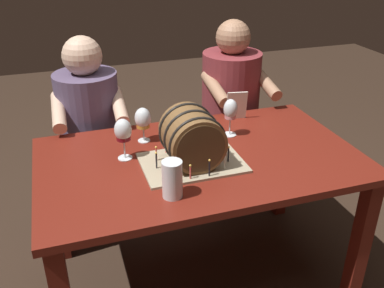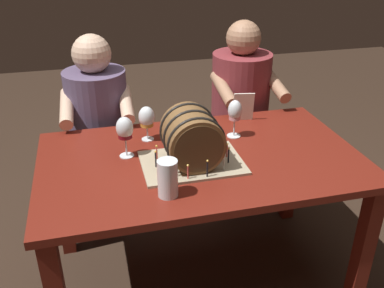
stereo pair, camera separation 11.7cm
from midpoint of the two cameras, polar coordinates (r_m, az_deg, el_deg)
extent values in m
plane|color=#332319|center=(2.41, -0.54, -16.97)|extent=(8.00, 8.00, 0.00)
cube|color=maroon|center=(1.98, -0.62, -2.13)|extent=(1.48, 0.87, 0.03)
cube|color=maroon|center=(2.20, 20.16, -12.16)|extent=(0.07, 0.07, 0.69)
cube|color=maroon|center=(2.43, -18.99, -7.79)|extent=(0.07, 0.07, 0.69)
cube|color=maroon|center=(2.70, 10.78, -2.89)|extent=(0.07, 0.07, 0.69)
cube|color=tan|center=(1.91, -1.76, -2.54)|extent=(0.45, 0.31, 0.01)
cylinder|color=brown|center=(1.85, -1.82, 0.88)|extent=(0.24, 0.24, 0.24)
cylinder|color=#46301B|center=(1.75, -0.69, -0.78)|extent=(0.21, 0.00, 0.21)
cylinder|color=#46301B|center=(1.95, -2.83, 2.36)|extent=(0.21, 0.00, 0.21)
torus|color=black|center=(1.78, -1.08, -0.21)|extent=(0.26, 0.01, 0.26)
torus|color=black|center=(1.85, -1.82, 0.88)|extent=(0.26, 0.01, 0.26)
torus|color=black|center=(1.92, -2.51, 1.89)|extent=(0.26, 0.01, 0.26)
cylinder|color=#D64C47|center=(1.94, 2.84, -0.82)|extent=(0.01, 0.01, 0.06)
sphere|color=#F9C64C|center=(1.92, 2.86, 0.12)|extent=(0.01, 0.01, 0.01)
cylinder|color=#D64C47|center=(1.98, 1.98, -0.26)|extent=(0.01, 0.01, 0.06)
sphere|color=#F9C64C|center=(1.96, 2.00, 0.64)|extent=(0.01, 0.01, 0.01)
cylinder|color=silver|center=(2.01, 0.00, 0.37)|extent=(0.01, 0.01, 0.07)
sphere|color=#F9C64C|center=(1.99, 0.00, 1.37)|extent=(0.01, 0.01, 0.01)
cylinder|color=#D64C47|center=(2.02, -2.11, 0.43)|extent=(0.01, 0.01, 0.07)
sphere|color=#F9C64C|center=(2.00, -2.13, 1.44)|extent=(0.01, 0.01, 0.01)
cylinder|color=black|center=(2.01, -3.51, 0.11)|extent=(0.01, 0.01, 0.06)
sphere|color=#F9C64C|center=(1.99, -3.54, 0.98)|extent=(0.01, 0.01, 0.01)
cylinder|color=#D64C47|center=(1.98, -5.20, -0.40)|extent=(0.01, 0.01, 0.06)
sphere|color=#F9C64C|center=(1.96, -5.24, 0.51)|extent=(0.01, 0.01, 0.01)
cylinder|color=#D64C47|center=(1.91, -6.54, -1.41)|extent=(0.01, 0.01, 0.06)
sphere|color=#F9C64C|center=(1.90, -6.60, -0.47)|extent=(0.01, 0.01, 0.01)
cylinder|color=black|center=(1.85, -6.59, -2.32)|extent=(0.01, 0.01, 0.07)
sphere|color=#F9C64C|center=(1.83, -6.65, -1.22)|extent=(0.01, 0.01, 0.01)
cylinder|color=#D64C47|center=(1.81, -5.75, -3.22)|extent=(0.01, 0.01, 0.06)
sphere|color=#F9C64C|center=(1.79, -5.80, -2.29)|extent=(0.01, 0.01, 0.01)
cylinder|color=#D64C47|center=(1.78, -4.26, -3.65)|extent=(0.01, 0.01, 0.06)
sphere|color=#F9C64C|center=(1.76, -4.30, -2.63)|extent=(0.01, 0.01, 0.01)
cylinder|color=#D64C47|center=(1.77, -2.12, -3.89)|extent=(0.01, 0.01, 0.06)
sphere|color=#F9C64C|center=(1.75, -2.14, -2.93)|extent=(0.01, 0.01, 0.01)
cylinder|color=black|center=(1.78, 0.45, -3.36)|extent=(0.01, 0.01, 0.07)
sphere|color=#F9C64C|center=(1.76, 0.46, -2.23)|extent=(0.01, 0.01, 0.01)
cylinder|color=silver|center=(1.84, 2.58, -2.38)|extent=(0.01, 0.01, 0.07)
sphere|color=#F9C64C|center=(1.82, 2.61, -1.29)|extent=(0.01, 0.01, 0.01)
cylinder|color=black|center=(1.89, 3.11, -1.49)|extent=(0.01, 0.01, 0.06)
sphere|color=#F9C64C|center=(1.88, 3.14, -0.46)|extent=(0.01, 0.01, 0.01)
cylinder|color=white|center=(1.99, -10.58, -1.86)|extent=(0.07, 0.07, 0.00)
cylinder|color=white|center=(1.97, -10.70, -0.69)|extent=(0.01, 0.01, 0.09)
ellipsoid|color=white|center=(1.93, -10.94, 1.83)|extent=(0.08, 0.08, 0.10)
cylinder|color=maroon|center=(1.94, -10.85, 0.92)|extent=(0.06, 0.06, 0.03)
cylinder|color=white|center=(2.18, 3.48, 1.25)|extent=(0.07, 0.07, 0.00)
cylinder|color=white|center=(2.16, 3.51, 2.32)|extent=(0.01, 0.01, 0.09)
ellipsoid|color=white|center=(2.12, 3.58, 4.65)|extent=(0.07, 0.07, 0.10)
cylinder|color=pink|center=(2.13, 3.56, 3.79)|extent=(0.06, 0.06, 0.03)
cylinder|color=white|center=(2.13, -7.98, 0.44)|extent=(0.06, 0.06, 0.00)
cylinder|color=white|center=(2.12, -8.05, 1.29)|extent=(0.01, 0.01, 0.07)
ellipsoid|color=white|center=(2.08, -8.20, 3.42)|extent=(0.08, 0.08, 0.10)
cylinder|color=#C6842D|center=(2.09, -8.14, 2.67)|extent=(0.06, 0.06, 0.04)
cylinder|color=white|center=(1.66, -4.69, -4.74)|extent=(0.08, 0.08, 0.15)
cylinder|color=#C6842D|center=(1.67, -4.67, -5.19)|extent=(0.07, 0.07, 0.12)
cylinder|color=white|center=(1.63, -4.76, -3.17)|extent=(0.07, 0.07, 0.01)
cube|color=silver|center=(2.33, 4.55, 5.13)|extent=(0.11, 0.05, 0.16)
cube|color=#372D40|center=(2.74, -13.67, -5.75)|extent=(0.34, 0.32, 0.45)
cylinder|color=#5B4C6B|center=(2.51, -14.85, 3.52)|extent=(0.36, 0.36, 0.51)
sphere|color=beige|center=(2.40, -15.85, 11.23)|extent=(0.21, 0.21, 0.21)
cylinder|color=beige|center=(2.36, -11.17, 5.07)|extent=(0.08, 0.31, 0.14)
cylinder|color=beige|center=(2.35, -18.76, 4.08)|extent=(0.08, 0.31, 0.14)
cube|color=#4C1B1E|center=(2.90, 3.61, -2.98)|extent=(0.34, 0.32, 0.45)
cylinder|color=maroon|center=(2.68, 3.92, 6.33)|extent=(0.36, 0.36, 0.55)
sphere|color=#A87A5B|center=(2.57, 4.18, 14.02)|extent=(0.20, 0.20, 0.20)
cylinder|color=#A87A5B|center=(2.59, 8.47, 8.11)|extent=(0.08, 0.31, 0.14)
cylinder|color=#A87A5B|center=(2.46, 1.77, 7.39)|extent=(0.08, 0.31, 0.14)
camera|label=1|loc=(0.06, -91.80, -0.92)|focal=39.97mm
camera|label=2|loc=(0.06, 88.20, 0.92)|focal=39.97mm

